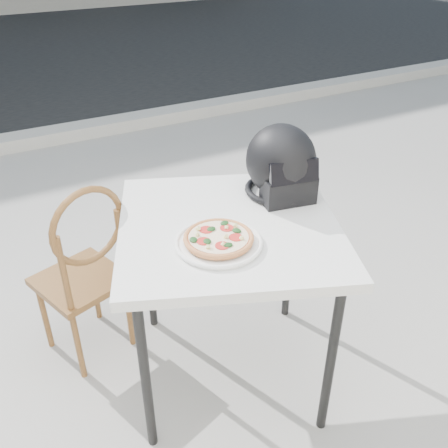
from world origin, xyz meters
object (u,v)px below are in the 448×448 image
plate (219,243)px  helmet (282,165)px  cafe_chair_main (85,266)px  pizza (219,238)px  cafe_table_main (229,239)px

plate → helmet: (0.43, 0.23, 0.13)m
plate → cafe_chair_main: size_ratio=0.42×
cafe_chair_main → helmet: bearing=141.8°
helmet → cafe_chair_main: bearing=171.1°
plate → pizza: size_ratio=1.16×
plate → cafe_chair_main: (-0.41, 0.53, -0.31)m
cafe_table_main → cafe_chair_main: (-0.51, 0.41, -0.22)m
cafe_table_main → plate: plate is taller
cafe_chair_main → cafe_table_main: bearing=122.7°
cafe_table_main → helmet: 0.40m
cafe_chair_main → plate: bearing=108.9°
pizza → cafe_chair_main: 0.74m
cafe_table_main → pizza: (-0.11, -0.12, 0.11)m
cafe_table_main → helmet: helmet is taller
cafe_table_main → pizza: bearing=-133.2°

